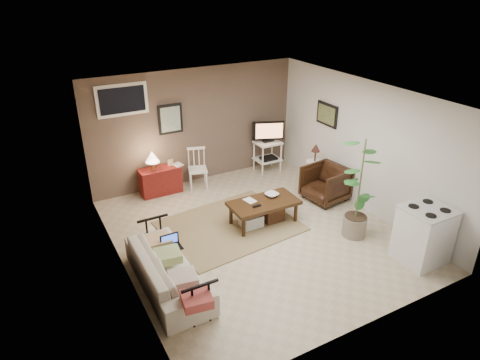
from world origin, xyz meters
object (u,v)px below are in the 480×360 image
sofa (167,265)px  armchair (326,182)px  tv_stand (268,145)px  stove (424,234)px  coffee_table (263,211)px  spindle_chair (198,170)px  red_console (160,178)px  potted_plant (360,185)px  side_table (315,161)px

sofa → armchair: 3.75m
tv_stand → armchair: tv_stand is taller
armchair → stove: 2.27m
coffee_table → spindle_chair: size_ratio=1.48×
red_console → potted_plant: potted_plant is taller
side_table → stove: bearing=-92.0°
spindle_chair → armchair: (1.96, -1.73, -0.01)m
side_table → potted_plant: size_ratio=0.54×
tv_stand → armchair: 1.76m
red_console → potted_plant: (2.38, -3.08, 0.62)m
tv_stand → potted_plant: 3.00m
tv_stand → stove: (0.31, -4.00, -0.16)m
coffee_table → armchair: (1.53, 0.18, 0.12)m
sofa → tv_stand: bearing=-50.9°
spindle_chair → armchair: spindle_chair is taller
armchair → sofa: bearing=-82.2°
sofa → potted_plant: 3.30m
tv_stand → sofa: bearing=-140.9°
tv_stand → potted_plant: (-0.12, -2.98, 0.33)m
coffee_table → spindle_chair: spindle_chair is taller
coffee_table → side_table: 1.89m
spindle_chair → tv_stand: (1.71, -0.00, 0.22)m
red_console → spindle_chair: size_ratio=1.14×
sofa → red_console: (0.86, 2.83, -0.04)m
red_console → potted_plant: size_ratio=0.53×
side_table → stove: (-0.10, -2.85, -0.14)m
coffee_table → side_table: bearing=24.1°
red_console → stove: red_console is taller
spindle_chair → stove: (2.02, -4.00, 0.06)m
side_table → stove: side_table is taller
spindle_chair → potted_plant: bearing=-61.9°
sofa → potted_plant: size_ratio=1.05×
potted_plant → stove: potted_plant is taller
sofa → tv_stand: 4.33m
coffee_table → tv_stand: 2.33m
red_console → potted_plant: 3.94m
potted_plant → sofa: bearing=175.5°
coffee_table → tv_stand: size_ratio=1.06×
spindle_chair → armchair: 2.61m
spindle_chair → side_table: side_table is taller
red_console → coffee_table: bearing=-58.8°
coffee_table → sofa: bearing=-158.5°
sofa → side_table: (3.77, 1.58, 0.23)m
spindle_chair → armchair: bearing=-41.5°
sofa → spindle_chair: bearing=-31.1°
potted_plant → armchair: bearing=73.7°
spindle_chair → side_table: bearing=-28.6°
red_console → spindle_chair: bearing=-6.9°
stove → red_console: bearing=124.4°
armchair → side_table: bearing=156.7°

